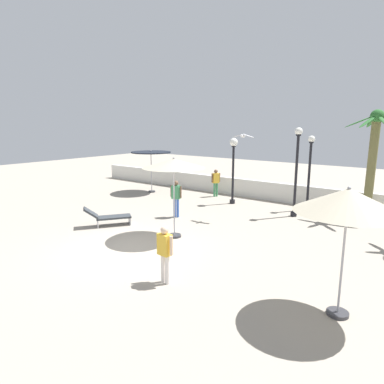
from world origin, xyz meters
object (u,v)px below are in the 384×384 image
object	(u,v)px
guest_1	(176,195)
guest_2	(165,249)
patio_umbrella_1	(348,201)
lounge_chair_0	(108,216)
lamp_post_1	(309,169)
lamp_post_0	(233,160)
lamp_post_2	(297,166)
patio_umbrella_2	(174,164)
guest_0	(216,180)
palm_tree_0	(373,152)
seagull_0	(243,136)
patio_umbrella_0	(151,154)

from	to	relation	value
guest_1	guest_2	world-z (taller)	guest_1
patio_umbrella_1	lounge_chair_0	size ratio (longest dim) A/B	1.55
guest_2	lamp_post_1	bearing A→B (deg)	88.08
lamp_post_0	guest_1	size ratio (longest dim) A/B	2.05
patio_umbrella_1	lamp_post_2	distance (m)	8.24
patio_umbrella_2	guest_0	size ratio (longest dim) A/B	1.89
palm_tree_0	seagull_0	world-z (taller)	palm_tree_0
guest_1	patio_umbrella_0	bearing A→B (deg)	144.72
lamp_post_1	guest_0	xyz separation A→B (m)	(-5.26, -0.12, -1.08)
patio_umbrella_2	lamp_post_0	distance (m)	6.06
guest_2	lamp_post_0	bearing A→B (deg)	110.01
patio_umbrella_1	lounge_chair_0	distance (m)	9.67
lounge_chair_0	guest_1	distance (m)	3.13
patio_umbrella_1	patio_umbrella_2	world-z (taller)	patio_umbrella_2
lamp_post_2	guest_2	size ratio (longest dim) A/B	2.55
lamp_post_0	guest_0	xyz separation A→B (m)	(-1.67, 0.93, -1.36)
patio_umbrella_1	lamp_post_0	size ratio (longest dim) A/B	0.84
patio_umbrella_0	seagull_0	world-z (taller)	seagull_0
guest_0	guest_1	size ratio (longest dim) A/B	0.94
seagull_0	patio_umbrella_2	bearing A→B (deg)	-101.22
guest_0	lounge_chair_0	bearing A→B (deg)	-92.81
guest_0	lamp_post_1	bearing A→B (deg)	1.35
lamp_post_1	guest_2	size ratio (longest dim) A/B	2.29
patio_umbrella_2	palm_tree_0	xyz separation A→B (m)	(5.19, 7.08, 0.22)
guest_0	guest_2	distance (m)	11.04
seagull_0	guest_2	bearing A→B (deg)	-77.46
patio_umbrella_1	guest_2	bearing A→B (deg)	-163.98
lamp_post_0	seagull_0	size ratio (longest dim) A/B	3.70
lounge_chair_0	guest_2	size ratio (longest dim) A/B	1.19
patio_umbrella_0	guest_2	distance (m)	12.30
patio_umbrella_0	lamp_post_0	bearing A→B (deg)	4.31
patio_umbrella_0	lamp_post_1	world-z (taller)	lamp_post_1
patio_umbrella_2	lounge_chair_0	xyz separation A→B (m)	(-3.08, -0.61, -2.32)
patio_umbrella_0	patio_umbrella_2	xyz separation A→B (m)	(6.53, -5.55, 0.38)
patio_umbrella_0	lamp_post_1	bearing A→B (deg)	9.17
patio_umbrella_2	guest_1	bearing A→B (deg)	128.65
guest_0	guest_1	distance (m)	4.87
patio_umbrella_1	palm_tree_0	bearing A→B (deg)	96.83
lamp_post_1	lounge_chair_0	bearing A→B (deg)	-126.45
lamp_post_1	guest_0	distance (m)	5.38
lamp_post_1	guest_0	size ratio (longest dim) A/B	2.28
lamp_post_0	lounge_chair_0	distance (m)	7.14
patio_umbrella_2	guest_1	xyz separation A→B (m)	(-1.70, 2.13, -1.70)
lamp_post_0	lamp_post_2	bearing A→B (deg)	-7.66
patio_umbrella_1	guest_1	xyz separation A→B (m)	(-7.96, 3.95, -1.56)
lamp_post_0	lamp_post_2	xyz separation A→B (m)	(3.51, -0.47, 0.00)
patio_umbrella_0	lamp_post_0	world-z (taller)	lamp_post_0
lounge_chair_0	guest_1	xyz separation A→B (m)	(1.38, 2.74, 0.62)
lamp_post_0	patio_umbrella_1	bearing A→B (deg)	-46.85
lounge_chair_0	guest_1	bearing A→B (deg)	63.31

